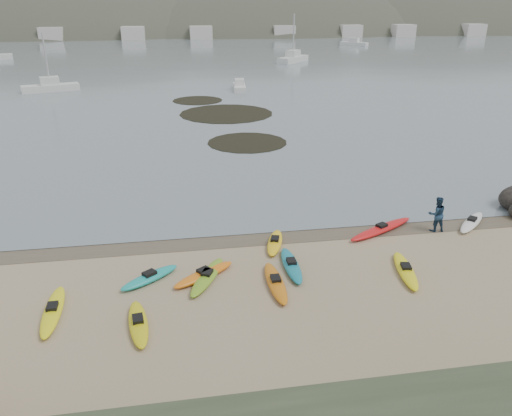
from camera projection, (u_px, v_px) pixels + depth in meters
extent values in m
plane|color=tan|center=(256.00, 234.00, 26.45)|extent=(600.00, 600.00, 0.00)
plane|color=brown|center=(257.00, 236.00, 26.17)|extent=(60.00, 60.00, 0.00)
plane|color=slate|center=(175.00, 21.00, 299.70)|extent=(1200.00, 1200.00, 0.00)
ellipsoid|color=orange|center=(276.00, 283.00, 21.56)|extent=(0.74, 3.54, 0.34)
ellipsoid|color=yellow|center=(275.00, 243.00, 25.14)|extent=(1.54, 3.03, 0.34)
ellipsoid|color=teal|center=(291.00, 265.00, 22.98)|extent=(0.76, 3.44, 0.34)
ellipsoid|color=yellow|center=(138.00, 324.00, 18.84)|extent=(1.11, 3.21, 0.34)
ellipsoid|color=#79AC22|center=(207.00, 277.00, 22.04)|extent=(2.13, 3.48, 0.34)
ellipsoid|color=red|center=(381.00, 229.00, 26.65)|extent=(4.50, 2.84, 0.34)
ellipsoid|color=teal|center=(150.00, 277.00, 21.97)|extent=(2.78, 2.36, 0.34)
ellipsoid|color=white|center=(472.00, 222.00, 27.43)|extent=(2.97, 2.86, 0.34)
ellipsoid|color=yellow|center=(405.00, 270.00, 22.55)|extent=(1.36, 3.60, 0.34)
ellipsoid|color=orange|center=(204.00, 274.00, 22.21)|extent=(3.08, 2.46, 0.34)
ellipsoid|color=yellow|center=(53.00, 311.00, 19.60)|extent=(0.80, 3.70, 0.34)
imported|color=navy|center=(437.00, 214.00, 26.47)|extent=(0.98, 0.78, 1.94)
cylinder|color=black|center=(247.00, 143.00, 43.36)|extent=(6.93, 6.93, 0.04)
cylinder|color=black|center=(226.00, 114.00, 54.44)|extent=(10.16, 10.16, 0.04)
cylinder|color=black|center=(198.00, 101.00, 61.55)|extent=(6.12, 6.12, 0.04)
cube|color=silver|center=(50.00, 88.00, 67.72)|extent=(7.67, 4.22, 1.03)
cube|color=silver|center=(239.00, 87.00, 68.84)|extent=(2.11, 5.79, 0.79)
cube|color=silver|center=(293.00, 59.00, 99.89)|extent=(7.72, 8.34, 1.25)
cube|color=silver|center=(354.00, 44.00, 136.53)|extent=(6.99, 6.72, 1.06)
ellipsoid|color=#384235|center=(71.00, 78.00, 204.27)|extent=(220.00, 120.00, 80.00)
ellipsoid|color=#384235|center=(265.00, 69.00, 210.62)|extent=(200.00, 110.00, 68.00)
ellipsoid|color=#384235|center=(440.00, 67.00, 233.11)|extent=(230.00, 130.00, 76.00)
cube|color=beige|center=(43.00, 34.00, 151.48)|extent=(7.00, 5.00, 4.00)
cube|color=beige|center=(124.00, 33.00, 155.07)|extent=(7.00, 5.00, 4.00)
cube|color=beige|center=(201.00, 33.00, 158.65)|extent=(7.00, 5.00, 4.00)
cube|color=beige|center=(275.00, 32.00, 162.23)|extent=(7.00, 5.00, 4.00)
cube|color=beige|center=(346.00, 31.00, 165.81)|extent=(7.00, 5.00, 4.00)
cube|color=beige|center=(413.00, 31.00, 169.39)|extent=(7.00, 5.00, 4.00)
cube|color=beige|center=(478.00, 30.00, 172.98)|extent=(7.00, 5.00, 4.00)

